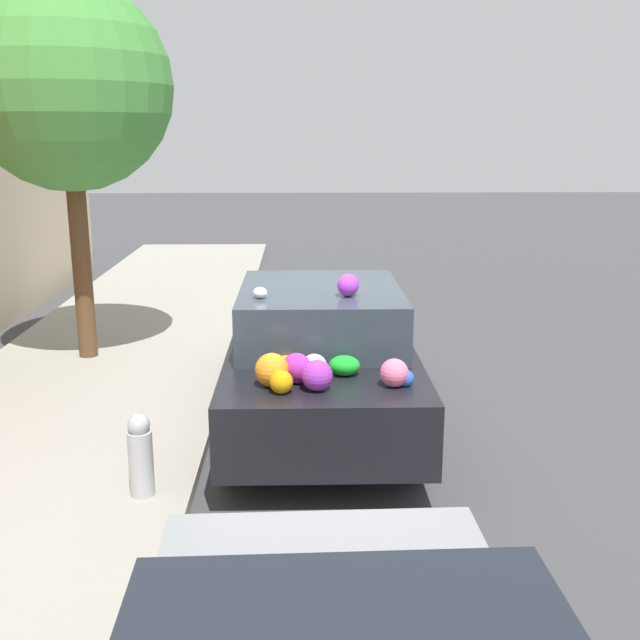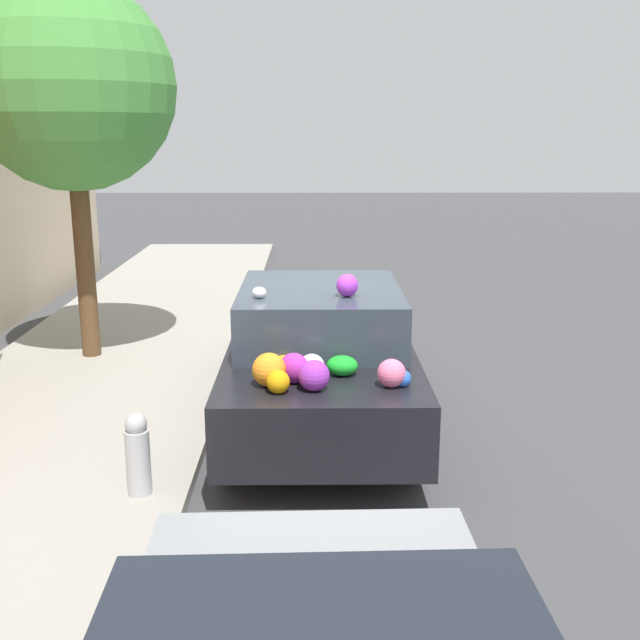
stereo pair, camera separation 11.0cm
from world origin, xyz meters
TOP-DOWN VIEW (x-y plane):
  - ground_plane at (0.00, 0.00)m, footprint 60.00×60.00m
  - sidewalk_curb at (0.00, 2.70)m, footprint 24.00×3.20m
  - street_tree at (2.03, 3.01)m, footprint 2.56×2.56m
  - fire_hydrant at (-1.90, 1.49)m, footprint 0.20×0.20m
  - art_car at (-0.05, -0.01)m, footprint 4.26×1.88m

SIDE VIEW (x-z plane):
  - ground_plane at x=0.00m, z-range 0.00..0.00m
  - sidewalk_curb at x=0.00m, z-range 0.00..0.12m
  - fire_hydrant at x=-1.90m, z-range 0.11..0.81m
  - art_car at x=-0.05m, z-range -0.09..1.61m
  - street_tree at x=2.03m, z-range 1.18..5.89m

